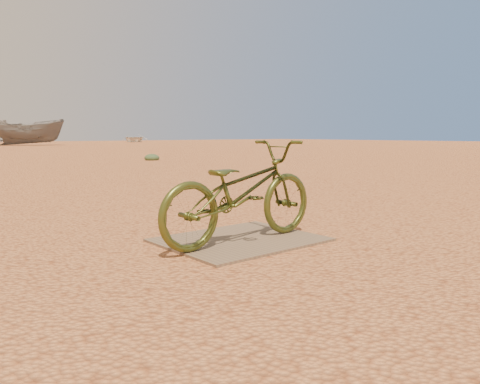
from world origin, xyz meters
TOP-DOWN VIEW (x-y plane):
  - ground at (0.00, 0.00)m, footprint 120.00×120.00m
  - plywood_board at (0.33, 0.58)m, footprint 1.36×1.10m
  - bicycle at (0.27, 0.49)m, footprint 1.70×0.64m
  - boat_mid_right at (9.30, 39.07)m, footprint 6.10×4.12m
  - boat_far_right at (23.68, 48.32)m, footprint 5.14×5.48m
  - kale_b at (6.19, 12.68)m, footprint 0.54×0.54m

SIDE VIEW (x-z plane):
  - ground at x=0.00m, z-range 0.00..0.00m
  - kale_b at x=6.19m, z-range -0.15..0.15m
  - plywood_board at x=0.33m, z-range 0.00..0.02m
  - boat_far_right at x=23.68m, z-range 0.00..0.92m
  - bicycle at x=0.27m, z-range 0.02..0.91m
  - boat_mid_right at x=9.30m, z-range 0.00..2.21m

